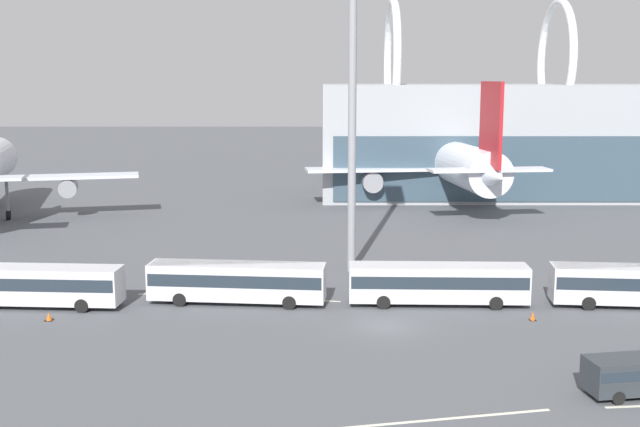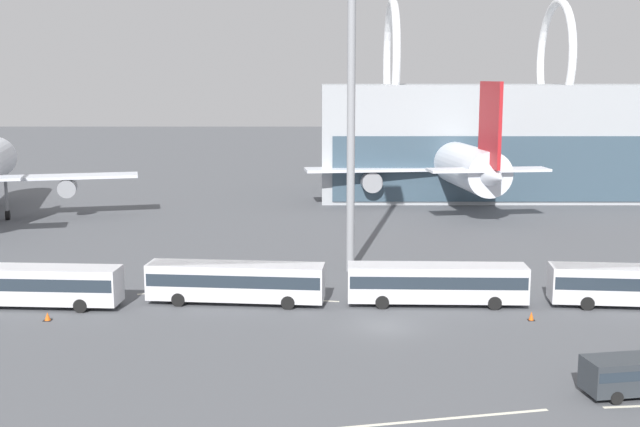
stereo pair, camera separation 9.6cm
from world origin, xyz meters
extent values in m
plane|color=#515459|center=(0.00, 0.00, 0.00)|extent=(440.00, 440.00, 0.00)
torus|color=white|center=(5.69, 62.61, 19.03)|extent=(1.10, 16.68, 16.68)
torus|color=white|center=(28.74, 62.61, 19.03)|extent=(1.10, 16.68, 16.68)
cylinder|color=gray|center=(-34.38, 42.37, 3.61)|extent=(2.83, 3.80, 2.11)
cylinder|color=gray|center=(-41.08, 40.81, 2.93)|extent=(0.36, 0.36, 4.77)
cylinder|color=black|center=(-41.08, 40.81, 0.55)|extent=(0.69, 1.17, 1.10)
cylinder|color=silver|center=(12.62, 54.91, 5.67)|extent=(9.61, 35.81, 5.30)
sphere|color=silver|center=(10.44, 72.49, 5.67)|extent=(5.19, 5.19, 5.19)
cone|color=silver|center=(14.80, 37.33, 5.67)|extent=(5.95, 8.34, 5.03)
cube|color=silver|center=(12.89, 52.77, 4.75)|extent=(38.71, 8.81, 0.35)
cylinder|color=gray|center=(2.19, 51.44, 3.18)|extent=(3.04, 3.68, 2.64)
cylinder|color=gray|center=(23.59, 54.09, 3.18)|extent=(3.04, 3.68, 2.64)
cube|color=red|center=(14.70, 38.19, 11.28)|extent=(1.22, 6.73, 9.62)
cube|color=silver|center=(14.70, 38.19, 6.20)|extent=(14.06, 4.87, 0.28)
cylinder|color=gray|center=(11.16, 66.70, 2.85)|extent=(0.36, 0.36, 4.59)
cylinder|color=black|center=(11.16, 66.70, 0.55)|extent=(0.58, 1.15, 1.10)
cylinder|color=gray|center=(9.47, 52.34, 2.85)|extent=(0.36, 0.36, 4.59)
cylinder|color=black|center=(9.47, 52.34, 0.55)|extent=(0.58, 1.15, 1.10)
cylinder|color=gray|center=(16.31, 53.19, 2.85)|extent=(0.36, 0.36, 4.59)
cylinder|color=black|center=(16.31, 53.19, 0.55)|extent=(0.58, 1.15, 1.10)
cube|color=silver|center=(-25.39, 4.60, 1.69)|extent=(13.18, 3.36, 2.63)
cube|color=#232D38|center=(-25.39, 4.60, 1.95)|extent=(12.92, 3.37, 0.92)
cube|color=silver|center=(-25.39, 4.60, 2.94)|extent=(12.78, 3.26, 0.12)
cylinder|color=black|center=(-21.28, 5.51, 0.50)|extent=(1.02, 0.36, 1.00)
cylinder|color=black|center=(-21.43, 3.18, 0.50)|extent=(1.02, 0.36, 1.00)
cube|color=silver|center=(-10.59, 5.53, 1.69)|extent=(13.23, 3.78, 2.63)
cube|color=#232D38|center=(-10.59, 5.53, 1.95)|extent=(12.97, 3.79, 0.92)
cube|color=silver|center=(-10.59, 5.53, 2.94)|extent=(12.83, 3.67, 0.12)
cylinder|color=black|center=(-6.45, 6.29, 0.50)|extent=(1.02, 0.40, 1.00)
cylinder|color=black|center=(-6.68, 3.98, 0.50)|extent=(1.02, 0.40, 1.00)
cylinder|color=black|center=(-14.50, 7.08, 0.50)|extent=(1.02, 0.40, 1.00)
cylinder|color=black|center=(-14.72, 4.76, 0.50)|extent=(1.02, 0.40, 1.00)
cube|color=silver|center=(4.21, 5.13, 1.69)|extent=(13.11, 2.92, 2.63)
cube|color=#232D38|center=(4.21, 5.13, 1.95)|extent=(12.85, 2.94, 0.92)
cube|color=silver|center=(4.21, 5.13, 2.94)|extent=(12.72, 2.83, 0.12)
cylinder|color=black|center=(8.29, 6.18, 0.50)|extent=(1.01, 0.33, 1.00)
cylinder|color=black|center=(8.22, 3.85, 0.50)|extent=(1.01, 0.33, 1.00)
cylinder|color=black|center=(0.21, 6.42, 0.50)|extent=(1.01, 0.33, 1.00)
cylinder|color=black|center=(0.14, 4.09, 0.50)|extent=(1.01, 0.33, 1.00)
cube|color=silver|center=(19.01, 4.56, 1.69)|extent=(13.23, 3.77, 2.63)
cube|color=#232D38|center=(19.01, 4.56, 1.95)|extent=(12.97, 3.78, 0.92)
cylinder|color=black|center=(15.10, 6.11, 0.50)|extent=(1.02, 0.40, 1.00)
cylinder|color=black|center=(14.88, 3.79, 0.50)|extent=(1.02, 0.40, 1.00)
cube|color=#2D3338|center=(12.19, -11.83, 1.18)|extent=(5.63, 2.98, 1.77)
cube|color=#232D38|center=(12.19, -11.83, 1.47)|extent=(5.48, 2.98, 0.53)
cylinder|color=black|center=(10.49, -11.13, 0.35)|extent=(0.73, 0.34, 0.70)
cylinder|color=black|center=(10.83, -13.07, 0.35)|extent=(0.73, 0.34, 0.70)
cylinder|color=gray|center=(-1.76, 15.60, 14.58)|extent=(0.69, 0.69, 29.17)
cube|color=silver|center=(-15.13, 9.07, 0.00)|extent=(6.79, 2.34, 0.01)
cube|color=silver|center=(1.73, -14.84, 0.00)|extent=(10.85, 2.46, 0.01)
cube|color=silver|center=(-8.26, 6.94, 0.00)|extent=(10.74, 2.16, 0.01)
cube|color=black|center=(-23.15, 1.29, 0.01)|extent=(0.56, 0.56, 0.02)
cone|color=#EA5914|center=(-23.15, 1.29, 0.30)|extent=(0.41, 0.41, 0.55)
cube|color=black|center=(10.22, 1.34, 0.01)|extent=(0.47, 0.47, 0.02)
cone|color=#EA5914|center=(10.22, 1.34, 0.32)|extent=(0.35, 0.35, 0.59)
camera|label=1|loc=(-4.46, -51.88, 16.56)|focal=45.00mm
camera|label=2|loc=(-4.36, -51.88, 16.56)|focal=45.00mm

